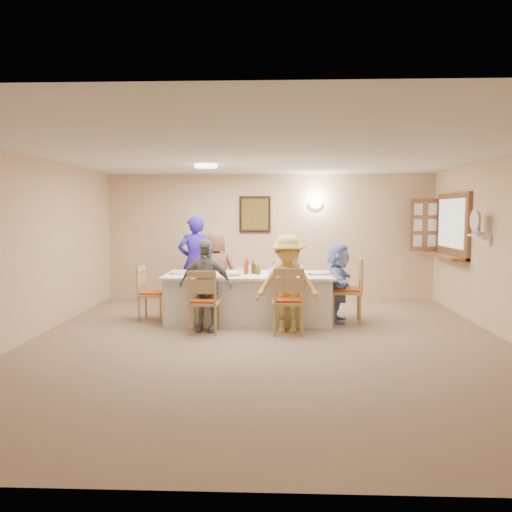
{
  "coord_description": "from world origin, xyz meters",
  "views": [
    {
      "loc": [
        0.1,
        -6.46,
        1.74
      ],
      "look_at": [
        -0.2,
        1.4,
        1.05
      ],
      "focal_mm": 35.0,
      "sensor_mm": 36.0,
      "label": 1
    }
  ],
  "objects_px": {
    "diner_front_right": "(287,284)",
    "diner_right_end": "(338,283)",
    "caregiver": "(195,262)",
    "condiment_ketchup": "(247,266)",
    "chair_front_left": "(204,301)",
    "chair_right_end": "(346,290)",
    "serving_hatch": "(453,226)",
    "chair_left_end": "(153,293)",
    "dining_table": "(249,298)",
    "chair_front_right": "(288,300)",
    "chair_back_right": "(285,287)",
    "diner_back_left": "(216,272)",
    "diner_back_right": "(286,274)",
    "chair_back_left": "(217,285)",
    "desk_fan": "(478,225)",
    "diner_front_left": "(205,285)"
  },
  "relations": [
    {
      "from": "serving_hatch",
      "to": "chair_right_end",
      "type": "height_order",
      "value": "serving_hatch"
    },
    {
      "from": "chair_front_right",
      "to": "diner_front_left",
      "type": "distance_m",
      "value": 1.22
    },
    {
      "from": "dining_table",
      "to": "chair_front_left",
      "type": "relative_size",
      "value": 2.84
    },
    {
      "from": "caregiver",
      "to": "diner_back_right",
      "type": "bearing_deg",
      "value": 144.04
    },
    {
      "from": "desk_fan",
      "to": "condiment_ketchup",
      "type": "bearing_deg",
      "value": 173.76
    },
    {
      "from": "desk_fan",
      "to": "condiment_ketchup",
      "type": "xyz_separation_m",
      "value": [
        -3.45,
        0.38,
        -0.66
      ]
    },
    {
      "from": "chair_right_end",
      "to": "diner_back_right",
      "type": "height_order",
      "value": "diner_back_right"
    },
    {
      "from": "diner_right_end",
      "to": "diner_back_right",
      "type": "bearing_deg",
      "value": 59.52
    },
    {
      "from": "caregiver",
      "to": "condiment_ketchup",
      "type": "xyz_separation_m",
      "value": [
        1.02,
        -1.14,
        0.05
      ]
    },
    {
      "from": "chair_front_left",
      "to": "diner_right_end",
      "type": "bearing_deg",
      "value": -156.3
    },
    {
      "from": "diner_right_end",
      "to": "caregiver",
      "type": "distance_m",
      "value": 2.73
    },
    {
      "from": "diner_front_right",
      "to": "chair_back_right",
      "type": "bearing_deg",
      "value": 91.8
    },
    {
      "from": "serving_hatch",
      "to": "diner_back_left",
      "type": "relative_size",
      "value": 1.05
    },
    {
      "from": "diner_front_left",
      "to": "caregiver",
      "type": "height_order",
      "value": "caregiver"
    },
    {
      "from": "chair_front_right",
      "to": "diner_right_end",
      "type": "xyz_separation_m",
      "value": [
        0.82,
        0.8,
        0.14
      ]
    },
    {
      "from": "diner_right_end",
      "to": "caregiver",
      "type": "bearing_deg",
      "value": 74.22
    },
    {
      "from": "desk_fan",
      "to": "serving_hatch",
      "type": "bearing_deg",
      "value": 85.34
    },
    {
      "from": "desk_fan",
      "to": "chair_right_end",
      "type": "distance_m",
      "value": 2.16
    },
    {
      "from": "dining_table",
      "to": "condiment_ketchup",
      "type": "relative_size",
      "value": 10.15
    },
    {
      "from": "serving_hatch",
      "to": "chair_left_end",
      "type": "xyz_separation_m",
      "value": [
        -5.08,
        -0.98,
        -1.05
      ]
    },
    {
      "from": "diner_front_right",
      "to": "diner_right_end",
      "type": "relative_size",
      "value": 1.13
    },
    {
      "from": "serving_hatch",
      "to": "chair_front_right",
      "type": "xyz_separation_m",
      "value": [
        -2.93,
        -1.78,
        -1.01
      ]
    },
    {
      "from": "chair_front_right",
      "to": "chair_back_left",
      "type": "bearing_deg",
      "value": -55.16
    },
    {
      "from": "dining_table",
      "to": "chair_front_left",
      "type": "bearing_deg",
      "value": -126.87
    },
    {
      "from": "chair_right_end",
      "to": "desk_fan",
      "type": "bearing_deg",
      "value": 84.17
    },
    {
      "from": "chair_back_right",
      "to": "chair_left_end",
      "type": "xyz_separation_m",
      "value": [
        -2.15,
        -0.8,
        0.01
      ]
    },
    {
      "from": "chair_front_left",
      "to": "chair_left_end",
      "type": "xyz_separation_m",
      "value": [
        -0.95,
        0.8,
        -0.02
      ]
    },
    {
      "from": "chair_back_right",
      "to": "chair_right_end",
      "type": "height_order",
      "value": "chair_right_end"
    },
    {
      "from": "chair_front_left",
      "to": "chair_front_right",
      "type": "bearing_deg",
      "value": -177.91
    },
    {
      "from": "diner_front_right",
      "to": "diner_front_left",
      "type": "bearing_deg",
      "value": -178.2
    },
    {
      "from": "dining_table",
      "to": "diner_right_end",
      "type": "xyz_separation_m",
      "value": [
        1.42,
        0.0,
        0.25
      ]
    },
    {
      "from": "serving_hatch",
      "to": "diner_back_left",
      "type": "distance_m",
      "value": 4.21
    },
    {
      "from": "diner_front_right",
      "to": "chair_back_left",
      "type": "bearing_deg",
      "value": 130.84
    },
    {
      "from": "dining_table",
      "to": "chair_front_left",
      "type": "xyz_separation_m",
      "value": [
        -0.6,
        -0.8,
        0.09
      ]
    },
    {
      "from": "chair_right_end",
      "to": "diner_back_left",
      "type": "bearing_deg",
      "value": -102.23
    },
    {
      "from": "dining_table",
      "to": "diner_back_left",
      "type": "distance_m",
      "value": 0.97
    },
    {
      "from": "diner_front_right",
      "to": "diner_right_end",
      "type": "distance_m",
      "value": 1.07
    },
    {
      "from": "chair_back_left",
      "to": "caregiver",
      "type": "xyz_separation_m",
      "value": [
        -0.45,
        0.35,
        0.38
      ]
    },
    {
      "from": "chair_back_right",
      "to": "condiment_ketchup",
      "type": "distance_m",
      "value": 1.11
    },
    {
      "from": "chair_front_left",
      "to": "chair_right_end",
      "type": "bearing_deg",
      "value": -157.5
    },
    {
      "from": "chair_front_right",
      "to": "diner_right_end",
      "type": "height_order",
      "value": "diner_right_end"
    },
    {
      "from": "chair_back_right",
      "to": "chair_front_left",
      "type": "height_order",
      "value": "chair_front_left"
    },
    {
      "from": "chair_back_right",
      "to": "diner_right_end",
      "type": "relative_size",
      "value": 0.71
    },
    {
      "from": "diner_front_left",
      "to": "diner_right_end",
      "type": "bearing_deg",
      "value": 26.46
    },
    {
      "from": "chair_right_end",
      "to": "chair_front_right",
      "type": "bearing_deg",
      "value": -44.58
    },
    {
      "from": "chair_left_end",
      "to": "condiment_ketchup",
      "type": "height_order",
      "value": "condiment_ketchup"
    },
    {
      "from": "chair_left_end",
      "to": "diner_right_end",
      "type": "bearing_deg",
      "value": -86.45
    },
    {
      "from": "dining_table",
      "to": "chair_back_right",
      "type": "xyz_separation_m",
      "value": [
        0.6,
        0.8,
        0.06
      ]
    },
    {
      "from": "diner_back_right",
      "to": "diner_front_right",
      "type": "bearing_deg",
      "value": 97.7
    },
    {
      "from": "diner_front_right",
      "to": "condiment_ketchup",
      "type": "distance_m",
      "value": 0.95
    }
  ]
}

